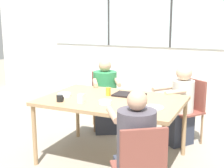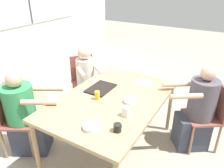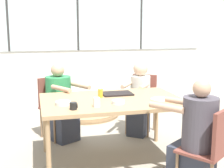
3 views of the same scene
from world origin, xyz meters
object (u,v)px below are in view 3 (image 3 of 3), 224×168
Objects in this scene: chair_for_woman_green_shirt at (54,102)px; person_woman_green_shirt at (60,106)px; person_man_blue_shirt at (139,101)px; milk_carton_small at (97,102)px; bowl_cereal at (118,102)px; coffee_mug at (74,106)px; person_man_teal_shirt at (195,143)px; juice_glass at (100,93)px; bowl_white_shallow at (63,103)px; folded_table_stack at (86,113)px; chair_for_man_teal_shirt at (212,145)px; chair_for_man_blue_shirt at (143,98)px.

person_woman_green_shirt is at bearing 90.00° from chair_for_woman_green_shirt.
person_man_blue_shirt is 1.48m from milk_carton_small.
person_man_blue_shirt reaches higher than milk_carton_small.
bowl_cereal is (0.63, -1.29, 0.26)m from chair_for_woman_green_shirt.
milk_carton_small is (0.25, 0.05, 0.01)m from coffee_mug.
coffee_mug is (-1.10, 0.52, 0.30)m from person_man_teal_shirt.
coffee_mug is at bearing 83.52° from person_man_blue_shirt.
milk_carton_small is (-0.85, 0.57, 0.32)m from person_man_teal_shirt.
juice_glass is at bearing 72.99° from milk_carton_small.
coffee_mug is 0.79× the size of milk_carton_small.
coffee_mug is at bearing 64.99° from chair_for_woman_green_shirt.
bowl_white_shallow is at bearing -151.77° from juice_glass.
folded_table_stack is (0.00, 2.26, -0.74)m from bowl_cereal.
folded_table_stack is (0.26, 2.34, -0.77)m from milk_carton_small.
chair_for_man_teal_shirt is 1.43m from juice_glass.
bowl_white_shallow is 0.60m from bowl_cereal.
chair_for_man_teal_shirt is at bearing 128.85° from person_man_blue_shirt.
juice_glass is 0.61× the size of bowl_white_shallow.
juice_glass reaches higher than bowl_cereal.
person_woman_green_shirt reaches higher than chair_for_man_blue_shirt.
person_man_blue_shirt is 1.41m from folded_table_stack.
folded_table_stack is at bearing 74.47° from bowl_white_shallow.
person_man_blue_shirt is at bearing 44.09° from juice_glass.
person_man_blue_shirt is at bearing 60.05° from bowl_cereal.
chair_for_man_blue_shirt is 1.83m from coffee_mug.
milk_carton_small is at bearing 75.28° from chair_for_woman_green_shirt.
coffee_mug is at bearing 119.72° from person_man_teal_shirt.
bowl_white_shallow is at bearing 57.17° from person_woman_green_shirt.
chair_for_woman_green_shirt is 1.44m from coffee_mug.
milk_carton_small is (-0.97, -1.28, 0.29)m from chair_for_man_blue_shirt.
folded_table_stack is at bearing 89.89° from bowl_cereal.
person_man_teal_shirt reaches higher than milk_carton_small.
person_man_blue_shirt reaches higher than chair_for_man_teal_shirt.
person_man_blue_shirt is 1.58m from bowl_white_shallow.
folded_table_stack is at bearing -152.85° from chair_for_woman_green_shirt.
person_woman_green_shirt is at bearing 33.57° from person_man_blue_shirt.
person_man_blue_shirt is (1.16, -0.06, 0.02)m from person_woman_green_shirt.
chair_for_woman_green_shirt is at bearing -90.00° from person_woman_green_shirt.
folded_table_stack is (0.55, 1.12, -0.44)m from person_woman_green_shirt.
chair_for_man_teal_shirt reaches higher than bowl_cereal.
bowl_cereal is at bearing 85.61° from person_woman_green_shirt.
juice_glass is at bearing 88.07° from person_woman_green_shirt.
milk_carton_small is (0.37, -1.37, 0.29)m from chair_for_woman_green_shirt.
folded_table_stack is at bearing -145.78° from person_woman_green_shirt.
chair_for_man_blue_shirt is 0.80× the size of person_man_blue_shirt.
person_man_teal_shirt is at bearing -54.29° from juice_glass.
chair_for_woman_green_shirt is 1.26m from person_man_blue_shirt.
chair_for_man_blue_shirt is at bearing 52.82° from milk_carton_small.
bowl_cereal is (0.26, 0.08, -0.03)m from milk_carton_small.
person_woman_green_shirt is 10.95× the size of juice_glass.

